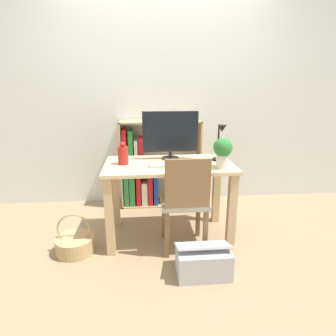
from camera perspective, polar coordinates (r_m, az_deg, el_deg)
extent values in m
plane|color=#997F5B|center=(2.81, 0.18, -13.50)|extent=(10.00, 10.00, 0.00)
cube|color=silver|center=(3.39, -1.31, 14.74)|extent=(8.00, 0.05, 2.60)
cube|color=#D8BC8C|center=(2.53, 0.20, 0.61)|extent=(1.15, 0.64, 0.03)
cube|color=tan|center=(2.42, -11.78, -9.71)|extent=(0.07, 0.07, 0.70)
cube|color=tan|center=(2.51, 12.80, -8.76)|extent=(0.07, 0.07, 0.70)
cube|color=tan|center=(2.90, -10.63, -5.14)|extent=(0.07, 0.07, 0.70)
cube|color=tan|center=(2.98, 9.78, -4.51)|extent=(0.07, 0.07, 0.70)
cylinder|color=#232326|center=(2.67, 0.49, 2.01)|extent=(0.16, 0.16, 0.02)
cylinder|color=#232326|center=(2.66, 0.50, 2.90)|extent=(0.04, 0.04, 0.07)
cube|color=#232326|center=(2.63, 0.49, 7.40)|extent=(0.52, 0.02, 0.38)
cube|color=black|center=(2.62, 0.51, 7.38)|extent=(0.50, 0.03, 0.35)
cube|color=#B2B2B7|center=(2.44, 0.16, 0.58)|extent=(0.35, 0.11, 0.02)
cylinder|color=#B2231E|center=(2.51, -9.13, 2.53)|extent=(0.09, 0.09, 0.16)
sphere|color=#B2231E|center=(2.49, -9.23, 4.70)|extent=(0.05, 0.05, 0.05)
cylinder|color=black|center=(2.67, 10.01, 1.76)|extent=(0.10, 0.10, 0.02)
cylinder|color=black|center=(2.63, 10.19, 5.28)|extent=(0.02, 0.02, 0.31)
cylinder|color=black|center=(2.56, 10.65, 8.51)|extent=(0.01, 0.10, 0.01)
cone|color=black|center=(2.51, 10.93, 7.89)|extent=(0.08, 0.08, 0.06)
cylinder|color=silver|center=(2.42, 10.93, 1.33)|extent=(0.10, 0.10, 0.11)
sphere|color=#2D7A33|center=(2.39, 11.08, 4.12)|extent=(0.16, 0.16, 0.16)
cube|color=#9E937F|center=(2.45, 3.25, -6.61)|extent=(0.40, 0.40, 0.04)
cube|color=brown|center=(2.20, 4.02, -3.21)|extent=(0.36, 0.03, 0.40)
cube|color=brown|center=(2.39, -0.23, -13.37)|extent=(0.04, 0.04, 0.42)
cube|color=brown|center=(2.44, 7.58, -12.93)|extent=(0.04, 0.04, 0.42)
cube|color=brown|center=(2.68, -0.81, -9.93)|extent=(0.04, 0.04, 0.42)
cube|color=brown|center=(2.72, 6.11, -9.61)|extent=(0.04, 0.04, 0.42)
cube|color=tan|center=(3.34, -9.38, 0.69)|extent=(0.02, 0.28, 1.02)
cube|color=tan|center=(3.39, 6.19, 1.06)|extent=(0.02, 0.28, 1.02)
cube|color=tan|center=(3.50, -1.47, -7.01)|extent=(0.93, 0.28, 0.02)
cube|color=tan|center=(3.23, -1.60, 9.44)|extent=(0.93, 0.28, 0.02)
cube|color=tan|center=(3.33, -1.53, 0.89)|extent=(0.89, 0.28, 0.02)
cube|color=#2D7F38|center=(3.41, -8.38, -3.62)|extent=(0.06, 0.24, 0.44)
cube|color=#2D7F38|center=(3.42, -7.24, -3.98)|extent=(0.06, 0.24, 0.40)
cube|color=red|center=(3.42, -5.97, -4.14)|extent=(0.05, 0.24, 0.37)
cube|color=beige|center=(3.44, -4.79, -4.88)|extent=(0.07, 0.24, 0.27)
cube|color=red|center=(3.41, -3.68, -3.77)|extent=(0.06, 0.24, 0.41)
cube|color=navy|center=(3.41, -2.55, -3.59)|extent=(0.05, 0.24, 0.43)
cube|color=red|center=(3.28, -8.77, 4.33)|extent=(0.05, 0.24, 0.41)
cube|color=#2D7F38|center=(3.28, -7.56, 4.22)|extent=(0.05, 0.24, 0.40)
cube|color=beige|center=(3.29, -6.51, 3.33)|extent=(0.04, 0.24, 0.29)
cube|color=red|center=(3.28, -5.55, 3.57)|extent=(0.05, 0.24, 0.31)
cylinder|color=tan|center=(2.65, -18.34, -14.55)|extent=(0.33, 0.33, 0.14)
torus|color=tan|center=(2.58, -18.65, -11.62)|extent=(0.28, 0.02, 0.28)
cube|color=#B2B2B7|center=(2.27, 7.19, -18.45)|extent=(0.40, 0.25, 0.21)
cube|color=#B2B2B7|center=(2.25, 7.03, -15.33)|extent=(0.41, 0.24, 0.10)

